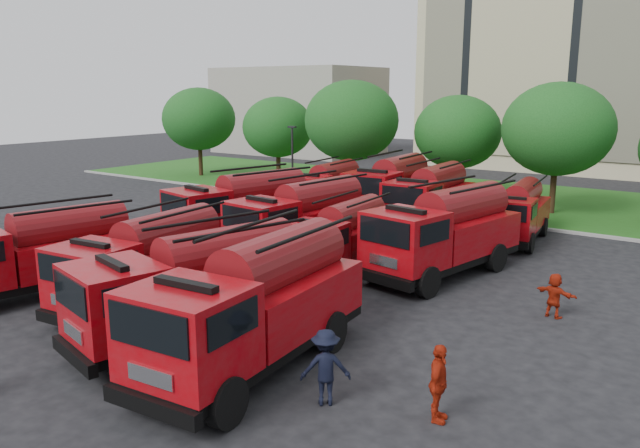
# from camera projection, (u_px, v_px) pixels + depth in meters

# --- Properties ---
(ground) EXTENTS (140.00, 140.00, 0.00)m
(ground) POSITION_uv_depth(u_px,v_px,m) (222.00, 291.00, 23.83)
(ground) COLOR black
(ground) RESTS_ON ground
(lawn) EXTENTS (70.00, 16.00, 0.12)m
(lawn) POSITION_uv_depth(u_px,v_px,m) (479.00, 196.00, 44.49)
(lawn) COLOR #205015
(lawn) RESTS_ON ground
(curb) EXTENTS (70.00, 0.30, 0.14)m
(curb) POSITION_uv_depth(u_px,v_px,m) (429.00, 214.00, 38.04)
(curb) COLOR gray
(curb) RESTS_ON ground
(apartment_building) EXTENTS (30.00, 14.18, 25.00)m
(apartment_building) POSITION_uv_depth(u_px,v_px,m) (595.00, 35.00, 58.15)
(apartment_building) COLOR #BEB58D
(apartment_building) RESTS_ON ground
(side_building) EXTENTS (18.00, 12.00, 10.00)m
(side_building) POSITION_uv_depth(u_px,v_px,m) (299.00, 111.00, 74.79)
(side_building) COLOR gray
(side_building) RESTS_ON ground
(tree_0) EXTENTS (6.30, 6.30, 7.70)m
(tree_0) POSITION_uv_depth(u_px,v_px,m) (199.00, 119.00, 53.89)
(tree_0) COLOR #382314
(tree_0) RESTS_ON ground
(tree_1) EXTENTS (5.71, 5.71, 6.98)m
(tree_1) POSITION_uv_depth(u_px,v_px,m) (278.00, 127.00, 50.24)
(tree_1) COLOR #382314
(tree_1) RESTS_ON ground
(tree_2) EXTENTS (6.72, 6.72, 8.22)m
(tree_2) POSITION_uv_depth(u_px,v_px,m) (351.00, 121.00, 44.33)
(tree_2) COLOR #382314
(tree_2) RESTS_ON ground
(tree_3) EXTENTS (5.88, 5.88, 7.19)m
(tree_3) POSITION_uv_depth(u_px,v_px,m) (458.00, 132.00, 42.48)
(tree_3) COLOR #382314
(tree_3) RESTS_ON ground
(tree_4) EXTENTS (6.55, 6.55, 8.01)m
(tree_4) POSITION_uv_depth(u_px,v_px,m) (558.00, 129.00, 37.20)
(tree_4) COLOR #382314
(tree_4) RESTS_ON ground
(lamp_post_0) EXTENTS (0.60, 0.25, 5.11)m
(lamp_post_0) POSITION_uv_depth(u_px,v_px,m) (292.00, 159.00, 42.57)
(lamp_post_0) COLOR black
(lamp_post_0) RESTS_ON ground
(fire_truck_0) EXTENTS (3.85, 7.44, 3.23)m
(fire_truck_0) POSITION_uv_depth(u_px,v_px,m) (41.00, 252.00, 23.17)
(fire_truck_0) COLOR black
(fire_truck_0) RESTS_ON ground
(fire_truck_1) EXTENTS (3.20, 7.33, 3.24)m
(fire_truck_1) POSITION_uv_depth(u_px,v_px,m) (147.00, 262.00, 21.92)
(fire_truck_1) COLOR black
(fire_truck_1) RESTS_ON ground
(fire_truck_2) EXTENTS (4.24, 7.90, 3.42)m
(fire_truck_2) POSITION_uv_depth(u_px,v_px,m) (195.00, 288.00, 18.75)
(fire_truck_2) COLOR black
(fire_truck_2) RESTS_ON ground
(fire_truck_3) EXTENTS (3.49, 8.19, 3.63)m
(fire_truck_3) POSITION_uv_depth(u_px,v_px,m) (255.00, 305.00, 16.96)
(fire_truck_3) COLOR black
(fire_truck_3) RESTS_ON ground
(fire_truck_4) EXTENTS (4.24, 8.13, 3.53)m
(fire_truck_4) POSITION_uv_depth(u_px,v_px,m) (243.00, 208.00, 30.91)
(fire_truck_4) COLOR black
(fire_truck_4) RESTS_ON ground
(fire_truck_5) EXTENTS (3.41, 7.83, 3.46)m
(fire_truck_5) POSITION_uv_depth(u_px,v_px,m) (302.00, 219.00, 28.51)
(fire_truck_5) COLOR black
(fire_truck_5) RESTS_ON ground
(fire_truck_6) EXTENTS (2.76, 6.60, 2.93)m
(fire_truck_6) POSITION_uv_depth(u_px,v_px,m) (341.00, 237.00, 26.15)
(fire_truck_6) COLOR black
(fire_truck_6) RESTS_ON ground
(fire_truck_7) EXTENTS (4.06, 8.27, 3.60)m
(fire_truck_7) POSITION_uv_depth(u_px,v_px,m) (445.00, 232.00, 25.57)
(fire_truck_7) COLOR black
(fire_truck_7) RESTS_ON ground
(fire_truck_8) EXTENTS (3.08, 7.11, 3.14)m
(fire_truck_8) POSITION_uv_depth(u_px,v_px,m) (326.00, 189.00, 38.16)
(fire_truck_8) COLOR black
(fire_truck_8) RESTS_ON ground
(fire_truck_9) EXTENTS (3.43, 8.17, 3.63)m
(fire_truck_9) POSITION_uv_depth(u_px,v_px,m) (392.00, 188.00, 36.94)
(fire_truck_9) COLOR black
(fire_truck_9) RESTS_ON ground
(fire_truck_10) EXTENTS (3.09, 7.68, 3.44)m
(fire_truck_10) POSITION_uv_depth(u_px,v_px,m) (430.00, 197.00, 34.31)
(fire_truck_10) COLOR black
(fire_truck_10) RESTS_ON ground
(fire_truck_11) EXTENTS (3.05, 6.70, 2.95)m
(fire_truck_11) POSITION_uv_depth(u_px,v_px,m) (518.00, 212.00, 31.50)
(fire_truck_11) COLOR black
(fire_truck_11) RESTS_ON ground
(firefighter_0) EXTENTS (0.66, 0.56, 1.53)m
(firefighter_0) POSITION_uv_depth(u_px,v_px,m) (166.00, 376.00, 16.83)
(firefighter_0) COLOR #A3200C
(firefighter_0) RESTS_ON ground
(firefighter_2) EXTENTS (0.87, 1.22, 1.89)m
(firefighter_2) POSITION_uv_depth(u_px,v_px,m) (437.00, 421.00, 14.54)
(firefighter_2) COLOR #A3200C
(firefighter_2) RESTS_ON ground
(firefighter_3) EXTENTS (1.37, 1.27, 1.92)m
(firefighter_3) POSITION_uv_depth(u_px,v_px,m) (325.00, 403.00, 15.34)
(firefighter_3) COLOR black
(firefighter_3) RESTS_ON ground
(firefighter_4) EXTENTS (1.09, 1.05, 1.88)m
(firefighter_4) POSITION_uv_depth(u_px,v_px,m) (245.00, 268.00, 26.98)
(firefighter_4) COLOR black
(firefighter_4) RESTS_ON ground
(firefighter_5) EXTENTS (1.53, 0.91, 1.54)m
(firefighter_5) POSITION_uv_depth(u_px,v_px,m) (553.00, 317.00, 21.15)
(firefighter_5) COLOR #A3200C
(firefighter_5) RESTS_ON ground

